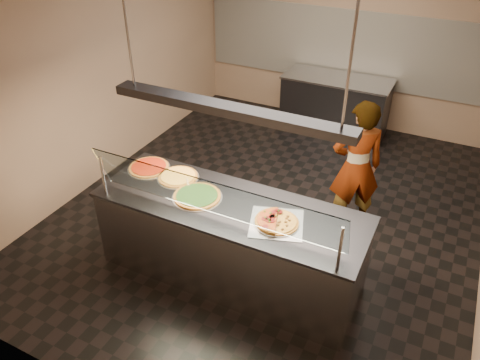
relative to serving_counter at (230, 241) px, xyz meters
The scene contains 19 objects.
ground 1.35m from the serving_counter, 92.79° to the left, with size 5.00×6.00×0.02m, color black.
wall_back 4.40m from the serving_counter, 90.83° to the left, with size 5.00×0.02×3.00m, color #9F8167.
wall_front 2.03m from the serving_counter, 92.02° to the right, with size 5.00×0.02×3.00m, color #9F8167.
wall_left 3.05m from the serving_counter, 153.84° to the left, with size 0.02×6.00×3.00m, color #9F8167.
tile_band 4.32m from the serving_counter, 90.83° to the left, with size 4.90×0.02×1.20m, color silver.
serving_counter is the anchor object (origin of this frame).
sneeze_guard 0.83m from the serving_counter, 90.00° to the right, with size 2.51×0.18×0.54m.
perforated_tray 0.71m from the serving_counter, ahead, with size 0.62×0.62×0.01m.
half_pizza_pepperoni 0.66m from the serving_counter, ahead, with size 0.32×0.45×0.05m.
half_pizza_sausage 0.80m from the serving_counter, ahead, with size 0.32×0.45×0.04m.
pizza_spinach 0.60m from the serving_counter, behind, with size 0.51×0.51×0.03m.
pizza_cheese 0.89m from the serving_counter, 165.37° to the left, with size 0.45×0.45×0.03m.
pizza_tomato 1.23m from the serving_counter, 169.46° to the left, with size 0.46×0.46×0.03m.
pizza_spatula 0.72m from the serving_counter, 167.04° to the left, with size 0.28×0.18×0.02m.
prep_table 3.81m from the serving_counter, 90.59° to the left, with size 1.72×0.74×0.93m.
worker 1.73m from the serving_counter, 57.84° to the left, with size 0.60×0.40×1.65m, color #2B2932.
heat_lamp_housing 1.48m from the serving_counter, 88.21° to the right, with size 2.30×0.18×0.08m, color #2D2D31.
lamp_rod_left 2.26m from the serving_counter, behind, with size 0.02×0.02×1.01m, color #B7B7BC.
lamp_rod_right 2.26m from the serving_counter, ahead, with size 0.02×0.02×1.01m, color #B7B7BC.
Camera 1 is at (1.82, -4.54, 3.65)m, focal length 35.00 mm.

